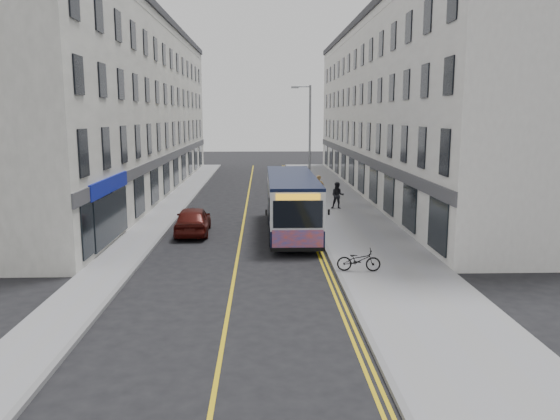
{
  "coord_description": "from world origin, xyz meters",
  "views": [
    {
      "loc": [
        1.1,
        -22.23,
        6.09
      ],
      "look_at": [
        1.93,
        3.43,
        1.6
      ],
      "focal_mm": 35.0,
      "sensor_mm": 36.0,
      "label": 1
    }
  ],
  "objects": [
    {
      "name": "city_bus",
      "position": [
        2.6,
        5.67,
        1.65
      ],
      "size": [
        2.43,
        10.39,
        3.02
      ],
      "color": "black",
      "rests_on": "ground"
    },
    {
      "name": "pavement_east",
      "position": [
        6.25,
        12.0,
        0.06
      ],
      "size": [
        4.5,
        64.0,
        0.12
      ],
      "primitive_type": "cube",
      "color": "gray",
      "rests_on": "ground"
    },
    {
      "name": "ground",
      "position": [
        0.0,
        0.0,
        0.0
      ],
      "size": [
        140.0,
        140.0,
        0.0
      ],
      "primitive_type": "plane",
      "color": "black",
      "rests_on": "ground"
    },
    {
      "name": "kerb_east",
      "position": [
        4.0,
        12.0,
        0.07
      ],
      "size": [
        0.18,
        64.0,
        0.13
      ],
      "primitive_type": "cube",
      "color": "slate",
      "rests_on": "ground"
    },
    {
      "name": "pavement_west",
      "position": [
        -5.0,
        12.0,
        0.06
      ],
      "size": [
        2.0,
        64.0,
        0.12
      ],
      "primitive_type": "cube",
      "color": "gray",
      "rests_on": "ground"
    },
    {
      "name": "road_dbl_yellow_outer",
      "position": [
        3.75,
        12.0,
        0.0
      ],
      "size": [
        0.1,
        64.0,
        0.01
      ],
      "primitive_type": "cube",
      "color": "gold",
      "rests_on": "ground"
    },
    {
      "name": "car_maroon",
      "position": [
        -2.5,
        5.51,
        0.73
      ],
      "size": [
        1.89,
        4.33,
        1.45
      ],
      "primitive_type": "imported",
      "rotation": [
        0.0,
        0.0,
        3.18
      ],
      "color": "#48100C",
      "rests_on": "ground"
    },
    {
      "name": "streetlamp",
      "position": [
        4.17,
        14.0,
        4.38
      ],
      "size": [
        1.32,
        0.18,
        8.0
      ],
      "color": "gray",
      "rests_on": "ground"
    },
    {
      "name": "kerb_west",
      "position": [
        -4.0,
        12.0,
        0.07
      ],
      "size": [
        0.18,
        64.0,
        0.13
      ],
      "primitive_type": "cube",
      "color": "slate",
      "rests_on": "ground"
    },
    {
      "name": "terrace_west",
      "position": [
        -9.0,
        21.0,
        6.5
      ],
      "size": [
        6.0,
        46.0,
        13.0
      ],
      "primitive_type": "cube",
      "color": "silver",
      "rests_on": "ground"
    },
    {
      "name": "pedestrian_near",
      "position": [
        4.99,
        14.88,
        1.06
      ],
      "size": [
        0.7,
        0.48,
        1.87
      ],
      "primitive_type": "imported",
      "rotation": [
        0.0,
        0.0,
        -0.04
      ],
      "color": "#9A7646",
      "rests_on": "pavement_east"
    },
    {
      "name": "road_dbl_yellow_inner",
      "position": [
        3.55,
        12.0,
        0.0
      ],
      "size": [
        0.1,
        64.0,
        0.01
      ],
      "primitive_type": "cube",
      "color": "gold",
      "rests_on": "ground"
    },
    {
      "name": "pedestrian_far",
      "position": [
        5.93,
        12.31,
        0.98
      ],
      "size": [
        0.93,
        0.78,
        1.72
      ],
      "primitive_type": "imported",
      "rotation": [
        0.0,
        0.0,
        -0.17
      ],
      "color": "black",
      "rests_on": "pavement_east"
    },
    {
      "name": "terrace_east",
      "position": [
        11.5,
        21.0,
        6.5
      ],
      "size": [
        6.0,
        46.0,
        13.0
      ],
      "primitive_type": "cube",
      "color": "white",
      "rests_on": "ground"
    },
    {
      "name": "car_white",
      "position": [
        3.2,
        24.87,
        0.76
      ],
      "size": [
        2.23,
        4.79,
        1.52
      ],
      "primitive_type": "imported",
      "rotation": [
        0.0,
        0.0,
        0.14
      ],
      "color": "silver",
      "rests_on": "ground"
    },
    {
      "name": "road_centre_line",
      "position": [
        0.0,
        12.0,
        0.0
      ],
      "size": [
        0.12,
        64.0,
        0.01
      ],
      "primitive_type": "cube",
      "color": "gold",
      "rests_on": "ground"
    },
    {
      "name": "bicycle",
      "position": [
        4.8,
        -1.94,
        0.56
      ],
      "size": [
        1.72,
        0.74,
        0.88
      ],
      "primitive_type": "imported",
      "rotation": [
        0.0,
        0.0,
        1.48
      ],
      "color": "black",
      "rests_on": "pavement_east"
    }
  ]
}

